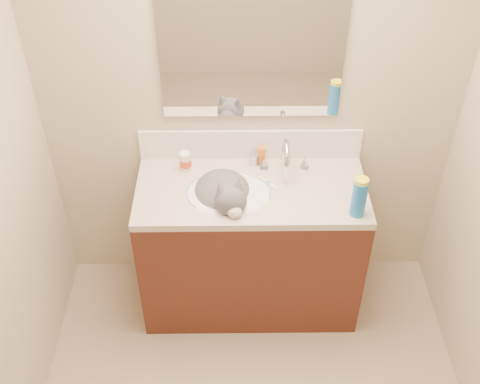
{
  "coord_description": "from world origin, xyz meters",
  "views": [
    {
      "loc": [
        -0.09,
        -1.39,
        2.87
      ],
      "look_at": [
        -0.06,
        0.92,
        0.88
      ],
      "focal_mm": 45.0,
      "sensor_mm": 36.0,
      "label": 1
    }
  ],
  "objects_px": {
    "vanity_cabinet": "(250,249)",
    "faucet": "(285,159)",
    "amber_bottle": "(261,155)",
    "pill_bottle": "(186,161)",
    "basin": "(228,203)",
    "spray_can": "(359,198)",
    "cat": "(224,196)",
    "silver_jar": "(254,159)"
  },
  "relations": [
    {
      "from": "vanity_cabinet",
      "to": "basin",
      "type": "distance_m",
      "value": 0.4
    },
    {
      "from": "vanity_cabinet",
      "to": "faucet",
      "type": "bearing_deg",
      "value": 37.29
    },
    {
      "from": "faucet",
      "to": "spray_can",
      "type": "bearing_deg",
      "value": -45.05
    },
    {
      "from": "basin",
      "to": "spray_can",
      "type": "distance_m",
      "value": 0.68
    },
    {
      "from": "silver_jar",
      "to": "spray_can",
      "type": "relative_size",
      "value": 0.31
    },
    {
      "from": "vanity_cabinet",
      "to": "pill_bottle",
      "type": "distance_m",
      "value": 0.63
    },
    {
      "from": "faucet",
      "to": "spray_can",
      "type": "height_order",
      "value": "faucet"
    },
    {
      "from": "amber_bottle",
      "to": "spray_can",
      "type": "height_order",
      "value": "spray_can"
    },
    {
      "from": "basin",
      "to": "silver_jar",
      "type": "relative_size",
      "value": 7.28
    },
    {
      "from": "amber_bottle",
      "to": "pill_bottle",
      "type": "bearing_deg",
      "value": -173.33
    },
    {
      "from": "spray_can",
      "to": "cat",
      "type": "bearing_deg",
      "value": 165.89
    },
    {
      "from": "cat",
      "to": "spray_can",
      "type": "xyz_separation_m",
      "value": [
        0.65,
        -0.16,
        0.12
      ]
    },
    {
      "from": "vanity_cabinet",
      "to": "basin",
      "type": "bearing_deg",
      "value": -165.96
    },
    {
      "from": "vanity_cabinet",
      "to": "basin",
      "type": "height_order",
      "value": "basin"
    },
    {
      "from": "cat",
      "to": "silver_jar",
      "type": "height_order",
      "value": "cat"
    },
    {
      "from": "pill_bottle",
      "to": "vanity_cabinet",
      "type": "bearing_deg",
      "value": -25.45
    },
    {
      "from": "basin",
      "to": "silver_jar",
      "type": "bearing_deg",
      "value": 59.73
    },
    {
      "from": "vanity_cabinet",
      "to": "amber_bottle",
      "type": "relative_size",
      "value": 11.27
    },
    {
      "from": "pill_bottle",
      "to": "silver_jar",
      "type": "height_order",
      "value": "pill_bottle"
    },
    {
      "from": "silver_jar",
      "to": "amber_bottle",
      "type": "bearing_deg",
      "value": 8.73
    },
    {
      "from": "pill_bottle",
      "to": "basin",
      "type": "bearing_deg",
      "value": -40.64
    },
    {
      "from": "spray_can",
      "to": "basin",
      "type": "bearing_deg",
      "value": 165.27
    },
    {
      "from": "cat",
      "to": "amber_bottle",
      "type": "height_order",
      "value": "cat"
    },
    {
      "from": "cat",
      "to": "silver_jar",
      "type": "xyz_separation_m",
      "value": [
        0.16,
        0.24,
        0.05
      ]
    },
    {
      "from": "vanity_cabinet",
      "to": "amber_bottle",
      "type": "height_order",
      "value": "amber_bottle"
    },
    {
      "from": "basin",
      "to": "faucet",
      "type": "relative_size",
      "value": 1.61
    },
    {
      "from": "basin",
      "to": "faucet",
      "type": "distance_m",
      "value": 0.38
    },
    {
      "from": "silver_jar",
      "to": "amber_bottle",
      "type": "height_order",
      "value": "amber_bottle"
    },
    {
      "from": "faucet",
      "to": "vanity_cabinet",
      "type": "bearing_deg",
      "value": -142.71
    },
    {
      "from": "spray_can",
      "to": "amber_bottle",
      "type": "bearing_deg",
      "value": 137.99
    },
    {
      "from": "faucet",
      "to": "amber_bottle",
      "type": "distance_m",
      "value": 0.15
    },
    {
      "from": "vanity_cabinet",
      "to": "cat",
      "type": "distance_m",
      "value": 0.45
    },
    {
      "from": "basin",
      "to": "silver_jar",
      "type": "height_order",
      "value": "silver_jar"
    },
    {
      "from": "basin",
      "to": "pill_bottle",
      "type": "xyz_separation_m",
      "value": [
        -0.23,
        0.2,
        0.12
      ]
    },
    {
      "from": "basin",
      "to": "amber_bottle",
      "type": "xyz_separation_m",
      "value": [
        0.18,
        0.24,
        0.12
      ]
    },
    {
      "from": "vanity_cabinet",
      "to": "faucet",
      "type": "xyz_separation_m",
      "value": [
        0.18,
        0.14,
        0.54
      ]
    },
    {
      "from": "vanity_cabinet",
      "to": "silver_jar",
      "type": "relative_size",
      "value": 19.41
    },
    {
      "from": "amber_bottle",
      "to": "spray_can",
      "type": "relative_size",
      "value": 0.53
    },
    {
      "from": "faucet",
      "to": "silver_jar",
      "type": "xyz_separation_m",
      "value": [
        -0.16,
        0.07,
        -0.06
      ]
    },
    {
      "from": "faucet",
      "to": "silver_jar",
      "type": "height_order",
      "value": "faucet"
    },
    {
      "from": "silver_jar",
      "to": "spray_can",
      "type": "bearing_deg",
      "value": -39.19
    },
    {
      "from": "faucet",
      "to": "spray_can",
      "type": "relative_size",
      "value": 1.39
    }
  ]
}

